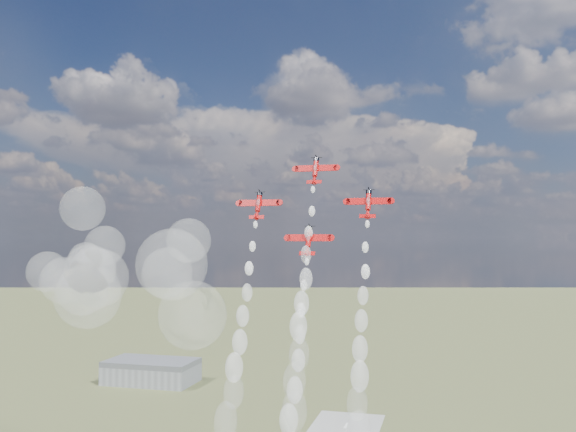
# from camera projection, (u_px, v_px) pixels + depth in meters

# --- Properties ---
(hangar) EXTENTS (50.00, 28.00, 13.00)m
(hangar) POSITION_uv_depth(u_px,v_px,m) (151.00, 371.00, 346.04)
(hangar) COLOR gray
(hangar) RESTS_ON ground
(plane_lead) EXTENTS (10.48, 5.04, 7.04)m
(plane_lead) POSITION_uv_depth(u_px,v_px,m) (315.00, 170.00, 150.48)
(plane_lead) COLOR #BB0909
(plane_lead) RESTS_ON ground
(plane_left) EXTENTS (10.48, 5.04, 7.04)m
(plane_left) POSITION_uv_depth(u_px,v_px,m) (258.00, 205.00, 149.86)
(plane_left) COLOR #BB0909
(plane_left) RESTS_ON ground
(plane_right) EXTENTS (10.48, 5.04, 7.04)m
(plane_right) POSITION_uv_depth(u_px,v_px,m) (368.00, 203.00, 142.99)
(plane_right) COLOR #BB0909
(plane_right) RESTS_ON ground
(plane_slot) EXTENTS (10.48, 5.04, 7.04)m
(plane_slot) POSITION_uv_depth(u_px,v_px,m) (308.00, 240.00, 142.37)
(plane_slot) COLOR #BB0909
(plane_slot) RESTS_ON ground
(smoke_trail_lead) EXTENTS (5.53, 24.57, 50.68)m
(smoke_trail_lead) POSITION_uv_depth(u_px,v_px,m) (298.00, 358.00, 130.36)
(smoke_trail_lead) COLOR white
(smoke_trail_lead) RESTS_ON plane_lead
(smoke_trail_left) EXTENTS (5.42, 24.75, 50.69)m
(smoke_trail_left) POSITION_uv_depth(u_px,v_px,m) (231.00, 398.00, 129.73)
(smoke_trail_left) COLOR white
(smoke_trail_left) RESTS_ON plane_left
(smoke_trail_right) EXTENTS (5.87, 23.73, 50.89)m
(smoke_trail_right) POSITION_uv_depth(u_px,v_px,m) (357.00, 408.00, 123.33)
(smoke_trail_right) COLOR white
(smoke_trail_right) RESTS_ON plane_right
(drifted_smoke_cloud) EXTENTS (64.00, 41.68, 48.09)m
(drifted_smoke_cloud) POSITION_uv_depth(u_px,v_px,m) (118.00, 276.00, 180.31)
(drifted_smoke_cloud) COLOR white
(drifted_smoke_cloud) RESTS_ON ground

